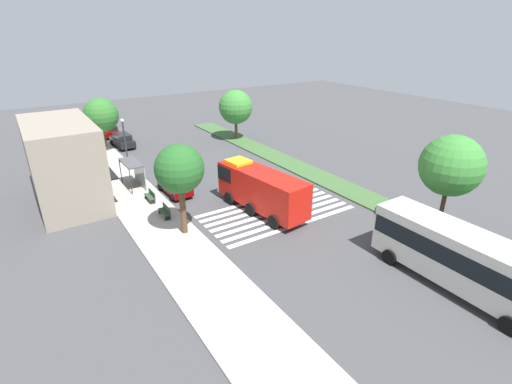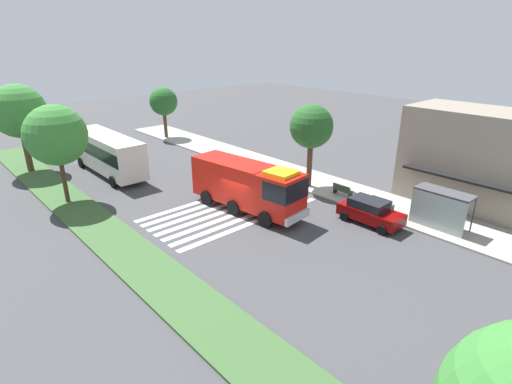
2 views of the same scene
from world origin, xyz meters
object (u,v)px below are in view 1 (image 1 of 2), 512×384
object	(u,v)px
bench_near_shelter	(150,196)
street_lamp	(125,140)
parked_car_mid	(122,140)
transit_bus	(461,256)
fire_truck	(259,187)
median_tree_center	(236,107)
bus_stop_shelter	(135,169)
parked_car_west	(175,185)
sidewalk_tree_west	(179,169)
parked_car_east	(110,130)
median_tree_west	(451,166)
sidewalk_tree_east	(101,115)
bench_west_of_shelter	(165,211)

from	to	relation	value
bench_near_shelter	street_lamp	size ratio (longest dim) A/B	0.30
parked_car_mid	transit_bus	xyz separation A→B (m)	(-39.23, -8.61, 1.24)
fire_truck	bench_near_shelter	xyz separation A→B (m)	(6.36, 7.12, -1.42)
median_tree_center	bus_stop_shelter	bearing A→B (deg)	119.47
bench_near_shelter	street_lamp	xyz separation A→B (m)	(9.15, -0.68, 2.78)
parked_car_mid	bus_stop_shelter	xyz separation A→B (m)	(-14.07, 2.45, 0.99)
parked_car_west	sidewalk_tree_west	size ratio (longest dim) A/B	0.64
parked_car_east	bench_near_shelter	world-z (taller)	parked_car_east
transit_bus	median_tree_west	world-z (taller)	median_tree_west
bench_near_shelter	street_lamp	distance (m)	9.58
parked_car_west	bus_stop_shelter	distance (m)	4.37
parked_car_west	transit_bus	distance (m)	23.36
parked_car_west	parked_car_mid	size ratio (longest dim) A/B	0.90
sidewalk_tree_west	bench_near_shelter	bearing A→B (deg)	2.38
street_lamp	sidewalk_tree_east	world-z (taller)	sidewalk_tree_east
bus_stop_shelter	bench_near_shelter	bearing A→B (deg)	179.54
bus_stop_shelter	parked_car_east	bearing A→B (deg)	-6.85
bench_near_shelter	median_tree_center	world-z (taller)	median_tree_center
parked_car_west	sidewalk_tree_east	xyz separation A→B (m)	(16.79, 2.20, 3.59)
parked_car_west	parked_car_east	distance (m)	23.84
fire_truck	bench_west_of_shelter	world-z (taller)	fire_truck
median_tree_center	sidewalk_tree_west	bearing A→B (deg)	141.21
parked_car_west	street_lamp	xyz separation A→B (m)	(8.62, 1.80, 2.51)
sidewalk_tree_west	median_tree_center	size ratio (longest dim) A/B	1.03
parked_car_east	sidewalk_tree_west	world-z (taller)	sidewalk_tree_west
bench_west_of_shelter	street_lamp	size ratio (longest dim) A/B	0.30
parked_car_mid	parked_car_east	xyz separation A→B (m)	(6.29, 0.01, -0.07)
sidewalk_tree_west	median_tree_west	bearing A→B (deg)	-121.84
transit_bus	bench_near_shelter	bearing A→B (deg)	-152.24
sidewalk_tree_west	parked_car_east	bearing A→B (deg)	-4.04
street_lamp	sidewalk_tree_west	world-z (taller)	sidewalk_tree_west
sidewalk_tree_east	median_tree_center	distance (m)	16.55
fire_truck	parked_car_east	world-z (taller)	fire_truck
bench_near_shelter	sidewalk_tree_west	world-z (taller)	sidewalk_tree_west
sidewalk_tree_west	sidewalk_tree_east	world-z (taller)	sidewalk_tree_west
median_tree_center	parked_car_east	bearing A→B (deg)	51.10
parked_car_east	sidewalk_tree_east	distance (m)	8.22
sidewalk_tree_west	sidewalk_tree_east	xyz separation A→B (m)	(24.06, -0.00, -0.60)
fire_truck	bus_stop_shelter	world-z (taller)	fire_truck
bus_stop_shelter	sidewalk_tree_west	xyz separation A→B (m)	(-10.74, -0.25, 3.17)
parked_car_east	bus_stop_shelter	bearing A→B (deg)	176.29
parked_car_east	bus_stop_shelter	size ratio (longest dim) A/B	1.38
street_lamp	median_tree_center	distance (m)	16.18
transit_bus	parked_car_mid	bearing A→B (deg)	-167.53
transit_bus	median_tree_west	distance (m)	7.51
street_lamp	median_tree_west	world-z (taller)	median_tree_west
parked_car_west	parked_car_east	bearing A→B (deg)	-0.86
sidewalk_tree_west	median_tree_west	xyz separation A→B (m)	(-9.96, -16.03, 0.13)
bench_west_of_shelter	street_lamp	distance (m)	12.99
parked_car_west	sidewalk_tree_east	size ratio (longest dim) A/B	0.68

